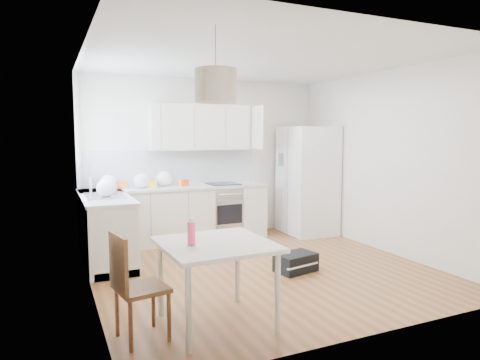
# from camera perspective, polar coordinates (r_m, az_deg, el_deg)

# --- Properties ---
(floor) EXTENTS (4.20, 4.20, 0.00)m
(floor) POSITION_cam_1_polar(r_m,az_deg,el_deg) (5.76, 2.66, -11.65)
(floor) COLOR brown
(floor) RESTS_ON ground
(ceiling) EXTENTS (4.20, 4.20, 0.00)m
(ceiling) POSITION_cam_1_polar(r_m,az_deg,el_deg) (5.57, 2.80, 15.86)
(ceiling) COLOR white
(ceiling) RESTS_ON wall_back
(wall_back) EXTENTS (4.20, 0.00, 4.20)m
(wall_back) POSITION_cam_1_polar(r_m,az_deg,el_deg) (7.43, -4.63, 2.93)
(wall_back) COLOR white
(wall_back) RESTS_ON floor
(wall_left) EXTENTS (0.00, 4.20, 4.20)m
(wall_left) POSITION_cam_1_polar(r_m,az_deg,el_deg) (4.93, -19.62, 1.04)
(wall_left) COLOR white
(wall_left) RESTS_ON floor
(wall_right) EXTENTS (0.00, 4.20, 4.20)m
(wall_right) POSITION_cam_1_polar(r_m,az_deg,el_deg) (6.72, 18.92, 2.30)
(wall_right) COLOR white
(wall_right) RESTS_ON floor
(window_glassblock) EXTENTS (0.02, 1.00, 1.00)m
(window_glassblock) POSITION_cam_1_polar(r_m,az_deg,el_deg) (6.06, -20.53, 5.66)
(window_glassblock) COLOR #BFE0F9
(window_glassblock) RESTS_ON wall_left
(cabinets_back) EXTENTS (3.00, 0.60, 0.88)m
(cabinets_back) POSITION_cam_1_polar(r_m,az_deg,el_deg) (7.08, -8.34, -4.70)
(cabinets_back) COLOR beige
(cabinets_back) RESTS_ON floor
(cabinets_left) EXTENTS (0.60, 1.80, 0.88)m
(cabinets_left) POSITION_cam_1_polar(r_m,az_deg,el_deg) (6.27, -17.48, -6.30)
(cabinets_left) COLOR beige
(cabinets_left) RESTS_ON floor
(counter_back) EXTENTS (3.02, 0.64, 0.04)m
(counter_back) POSITION_cam_1_polar(r_m,az_deg,el_deg) (7.01, -8.40, -1.00)
(counter_back) COLOR silver
(counter_back) RESTS_ON cabinets_back
(counter_left) EXTENTS (0.64, 1.82, 0.04)m
(counter_left) POSITION_cam_1_polar(r_m,az_deg,el_deg) (6.19, -17.61, -2.13)
(counter_left) COLOR silver
(counter_left) RESTS_ON cabinets_left
(backsplash_back) EXTENTS (3.00, 0.01, 0.58)m
(backsplash_back) POSITION_cam_1_polar(r_m,az_deg,el_deg) (7.26, -9.07, 1.69)
(backsplash_back) COLOR white
(backsplash_back) RESTS_ON wall_back
(backsplash_left) EXTENTS (0.01, 1.80, 0.58)m
(backsplash_left) POSITION_cam_1_polar(r_m,az_deg,el_deg) (6.13, -20.43, 0.61)
(backsplash_left) COLOR white
(backsplash_left) RESTS_ON wall_left
(upper_cabinets) EXTENTS (1.70, 0.32, 0.75)m
(upper_cabinets) POSITION_cam_1_polar(r_m,az_deg,el_deg) (7.22, -5.36, 7.00)
(upper_cabinets) COLOR beige
(upper_cabinets) RESTS_ON wall_back
(range_oven) EXTENTS (0.50, 0.61, 0.88)m
(range_oven) POSITION_cam_1_polar(r_m,az_deg,el_deg) (7.33, -2.30, -4.26)
(range_oven) COLOR silver
(range_oven) RESTS_ON floor
(sink) EXTENTS (0.50, 0.80, 0.16)m
(sink) POSITION_cam_1_polar(r_m,az_deg,el_deg) (6.14, -17.56, -2.06)
(sink) COLOR silver
(sink) RESTS_ON counter_left
(refrigerator) EXTENTS (0.93, 0.98, 1.89)m
(refrigerator) POSITION_cam_1_polar(r_m,az_deg,el_deg) (7.69, 9.05, -0.04)
(refrigerator) COLOR white
(refrigerator) RESTS_ON floor
(dining_table) EXTENTS (1.01, 1.01, 0.77)m
(dining_table) POSITION_cam_1_polar(r_m,az_deg,el_deg) (3.97, -3.22, -9.49)
(dining_table) COLOR #BFB4A3
(dining_table) RESTS_ON floor
(dining_chair) EXTENTS (0.46, 0.46, 0.94)m
(dining_chair) POSITION_cam_1_polar(r_m,az_deg,el_deg) (3.84, -12.93, -13.59)
(dining_chair) COLOR #4A2C16
(dining_chair) RESTS_ON floor
(drink_bottle) EXTENTS (0.09, 0.09, 0.25)m
(drink_bottle) POSITION_cam_1_polar(r_m,az_deg,el_deg) (3.83, -6.50, -6.82)
(drink_bottle) COLOR #ED4165
(drink_bottle) RESTS_ON dining_table
(gym_bag) EXTENTS (0.56, 0.42, 0.23)m
(gym_bag) POSITION_cam_1_polar(r_m,az_deg,el_deg) (5.64, 7.44, -10.83)
(gym_bag) COLOR black
(gym_bag) RESTS_ON floor
(pendant_lamp) EXTENTS (0.40, 0.40, 0.29)m
(pendant_lamp) POSITION_cam_1_polar(r_m,az_deg,el_deg) (3.85, -3.25, 12.46)
(pendant_lamp) COLOR #C3B596
(pendant_lamp) RESTS_ON ceiling
(grocery_bag_a) EXTENTS (0.25, 0.21, 0.23)m
(grocery_bag_a) POSITION_cam_1_polar(r_m,az_deg,el_deg) (6.82, -17.19, -0.27)
(grocery_bag_a) COLOR white
(grocery_bag_a) RESTS_ON counter_back
(grocery_bag_b) EXTENTS (0.25, 0.22, 0.23)m
(grocery_bag_b) POSITION_cam_1_polar(r_m,az_deg,el_deg) (6.84, -13.01, -0.12)
(grocery_bag_b) COLOR white
(grocery_bag_b) RESTS_ON counter_back
(grocery_bag_c) EXTENTS (0.27, 0.23, 0.25)m
(grocery_bag_c) POSITION_cam_1_polar(r_m,az_deg,el_deg) (7.04, -10.06, 0.17)
(grocery_bag_c) COLOR white
(grocery_bag_c) RESTS_ON counter_back
(grocery_bag_d) EXTENTS (0.20, 0.17, 0.18)m
(grocery_bag_d) POSITION_cam_1_polar(r_m,az_deg,el_deg) (6.35, -16.88, -0.92)
(grocery_bag_d) COLOR white
(grocery_bag_d) RESTS_ON counter_back
(grocery_bag_e) EXTENTS (0.26, 0.22, 0.23)m
(grocery_bag_e) POSITION_cam_1_polar(r_m,az_deg,el_deg) (6.01, -17.41, -1.06)
(grocery_bag_e) COLOR white
(grocery_bag_e) RESTS_ON counter_left
(snack_orange) EXTENTS (0.18, 0.15, 0.11)m
(snack_orange) POSITION_cam_1_polar(r_m,az_deg,el_deg) (7.01, -7.57, -0.38)
(snack_orange) COLOR #E64314
(snack_orange) RESTS_ON counter_back
(snack_yellow) EXTENTS (0.18, 0.12, 0.12)m
(snack_yellow) POSITION_cam_1_polar(r_m,az_deg,el_deg) (6.89, -11.86, -0.50)
(snack_yellow) COLOR yellow
(snack_yellow) RESTS_ON counter_back
(snack_red) EXTENTS (0.16, 0.10, 0.11)m
(snack_red) POSITION_cam_1_polar(r_m,az_deg,el_deg) (6.91, -15.48, -0.62)
(snack_red) COLOR #E0491C
(snack_red) RESTS_ON counter_back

